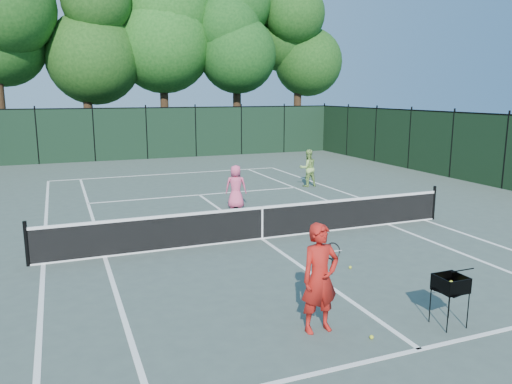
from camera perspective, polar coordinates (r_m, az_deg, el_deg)
name	(u,v)px	position (r m, az deg, el deg)	size (l,w,h in m)	color
ground	(262,239)	(13.60, 0.69, -5.39)	(90.00, 90.00, 0.00)	#425048
sideline_doubles_left	(43,264)	(12.66, -23.13, -7.59)	(0.10, 23.77, 0.01)	white
sideline_doubles_right	(425,220)	(16.42, 18.70, -3.06)	(0.10, 23.77, 0.01)	white
sideline_singles_left	(105,257)	(12.68, -16.90, -7.12)	(0.10, 23.77, 0.01)	white
sideline_singles_right	(388,224)	(15.58, 14.85, -3.59)	(0.10, 23.77, 0.01)	white
baseline_far	(169,174)	(24.74, -9.88, 2.05)	(10.97, 0.10, 0.01)	white
service_line_near	(420,349)	(8.47, 18.22, -16.72)	(8.23, 0.10, 0.01)	white
service_line_far	(199,195)	(19.49, -6.51, -0.33)	(8.23, 0.10, 0.01)	white
center_service_line	(262,239)	(13.60, 0.69, -5.37)	(0.10, 12.80, 0.01)	white
tennis_net	(262,222)	(13.47, 0.70, -3.44)	(11.69, 0.09, 1.06)	black
fence_far	(147,134)	(30.54, -12.39, 6.52)	(24.00, 0.05, 3.00)	black
tree_2	(83,30)	(34.11, -19.17, 17.13)	(6.00, 6.00, 12.40)	black
tree_3	(161,14)	(35.41, -10.78, 19.39)	(7.00, 7.00, 14.45)	black
tree_4	(236,30)	(35.96, -2.25, 18.05)	(6.20, 6.20, 12.97)	black
tree_5	(298,40)	(38.32, 4.88, 16.95)	(5.80, 5.80, 12.23)	black
coach	(320,278)	(8.35, 7.32, -9.73)	(0.93, 0.64, 1.84)	#B11A14
player_pink	(236,187)	(17.06, -2.31, 0.61)	(0.85, 0.72, 1.49)	#EC537F
player_green	(308,168)	(21.14, 5.94, 2.74)	(0.78, 0.62, 1.56)	#97C361
ball_hopper	(451,284)	(9.13, 21.36, -9.77)	(0.56, 0.56, 0.89)	black
loose_ball_near_cart	(372,337)	(8.57, 13.07, -15.85)	(0.07, 0.07, 0.07)	#C0D32B
loose_ball_midcourt	(350,267)	(11.57, 10.72, -8.45)	(0.07, 0.07, 0.07)	#BFCF2A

